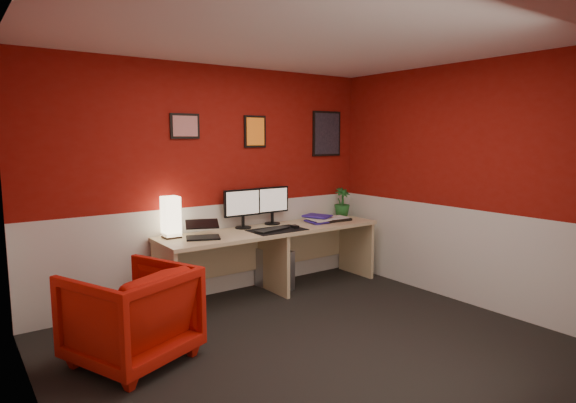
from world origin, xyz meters
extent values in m
cube|color=black|center=(0.00, 0.00, 0.00)|extent=(4.00, 3.50, 0.01)
cube|color=white|center=(0.00, 0.00, 2.50)|extent=(4.00, 3.50, 0.01)
cube|color=maroon|center=(0.00, 1.75, 1.25)|extent=(4.00, 0.01, 2.50)
cube|color=maroon|center=(0.00, -1.75, 1.25)|extent=(4.00, 0.01, 2.50)
cube|color=maroon|center=(-2.00, 0.00, 1.25)|extent=(0.01, 3.50, 2.50)
cube|color=maroon|center=(2.00, 0.00, 1.25)|extent=(0.01, 3.50, 2.50)
cube|color=silver|center=(0.00, 1.75, 0.50)|extent=(4.00, 0.01, 1.00)
cube|color=silver|center=(0.00, -1.75, 0.50)|extent=(4.00, 0.01, 1.00)
cube|color=silver|center=(-2.00, 0.00, 0.50)|extent=(0.01, 3.50, 1.00)
cube|color=silver|center=(2.00, 0.00, 0.50)|extent=(0.01, 3.50, 1.00)
cube|color=#CFB684|center=(0.54, 1.41, 0.36)|extent=(2.60, 0.65, 0.73)
cube|color=#FFE5B2|center=(-0.57, 1.59, 0.93)|extent=(0.16, 0.16, 0.40)
cube|color=black|center=(-0.33, 1.37, 0.84)|extent=(0.39, 0.34, 0.22)
cube|color=black|center=(0.28, 1.61, 1.02)|extent=(0.45, 0.06, 0.58)
cube|color=black|center=(0.68, 1.63, 1.02)|extent=(0.45, 0.06, 0.58)
cube|color=black|center=(0.52, 1.30, 0.73)|extent=(0.60, 0.38, 0.01)
cube|color=black|center=(0.45, 1.29, 0.74)|extent=(0.44, 0.24, 0.02)
cube|color=black|center=(0.74, 1.27, 0.75)|extent=(0.07, 0.11, 0.03)
imported|color=#34229C|center=(1.06, 1.41, 0.74)|extent=(0.24, 0.30, 0.03)
imported|color=silver|center=(1.07, 1.42, 0.77)|extent=(0.25, 0.31, 0.02)
imported|color=#34229C|center=(1.11, 1.42, 0.79)|extent=(0.33, 0.37, 0.03)
cube|color=black|center=(1.44, 1.40, 0.74)|extent=(0.37, 0.28, 0.03)
imported|color=#19591E|center=(1.75, 1.61, 0.91)|extent=(0.22, 0.22, 0.36)
cube|color=#99999E|center=(0.64, 1.53, 0.23)|extent=(0.30, 0.48, 0.45)
imported|color=#B41408|center=(-1.30, 0.64, 0.38)|extent=(1.06, 1.07, 0.75)
cube|color=red|center=(-0.33, 1.74, 1.85)|extent=(0.32, 0.02, 0.26)
cube|color=orange|center=(0.52, 1.74, 1.80)|extent=(0.28, 0.02, 0.36)
cube|color=black|center=(1.58, 1.74, 1.78)|extent=(0.44, 0.02, 0.56)
camera|label=1|loc=(-2.38, -2.95, 1.74)|focal=29.96mm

